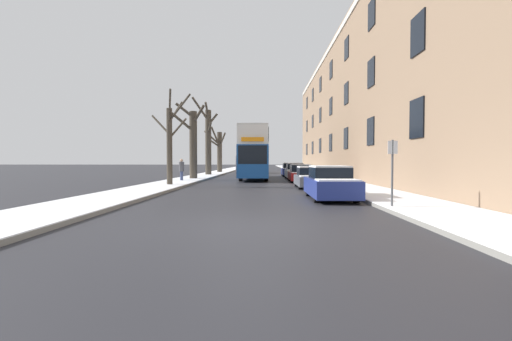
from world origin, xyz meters
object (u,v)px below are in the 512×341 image
at_px(parked_car_4, 290,170).
at_px(parked_car_0, 330,184).
at_px(pedestrian_left_sidewalk, 182,169).
at_px(bare_tree_left_1, 193,142).
at_px(bare_tree_left_3, 219,149).
at_px(parked_car_3, 295,171).
at_px(parked_car_1, 311,178).
at_px(street_sign_post, 392,170).
at_px(parked_car_2, 300,174).
at_px(bare_tree_left_0, 170,141).
at_px(oncoming_van, 245,164).
at_px(double_decker_bus, 255,151).
at_px(bare_tree_left_2, 208,139).

bearing_deg(parked_car_4, parked_car_0, -90.00).
bearing_deg(pedestrian_left_sidewalk, bare_tree_left_1, 149.18).
distance_m(bare_tree_left_3, parked_car_0, 34.31).
height_order(parked_car_0, parked_car_3, parked_car_3).
relative_size(parked_car_1, parked_car_4, 0.94).
bearing_deg(parked_car_4, street_sign_post, -87.00).
bearing_deg(parked_car_2, street_sign_post, -85.03).
relative_size(pedestrian_left_sidewalk, street_sign_post, 0.78).
xyz_separation_m(parked_car_1, parked_car_2, (-0.00, 6.18, 0.02)).
height_order(bare_tree_left_1, parked_car_4, bare_tree_left_1).
xyz_separation_m(bare_tree_left_3, street_sign_post, (10.70, -36.43, -1.95)).
distance_m(parked_car_0, parked_car_1, 6.34).
distance_m(bare_tree_left_0, pedestrian_left_sidewalk, 5.16).
bearing_deg(street_sign_post, oncoming_van, 101.06).
bearing_deg(bare_tree_left_3, bare_tree_left_1, -89.54).
bearing_deg(bare_tree_left_0, parked_car_4, 60.68).
bearing_deg(double_decker_bus, parked_car_4, 58.91).
bearing_deg(oncoming_van, parked_car_1, -77.83).
relative_size(bare_tree_left_2, pedestrian_left_sidewalk, 4.74).
distance_m(parked_car_2, street_sign_post, 16.11).
relative_size(bare_tree_left_0, bare_tree_left_1, 0.90).
height_order(bare_tree_left_0, double_decker_bus, bare_tree_left_0).
bearing_deg(bare_tree_left_2, parked_car_3, -34.06).
xyz_separation_m(parked_car_1, oncoming_van, (-5.63, 26.12, 0.65)).
distance_m(bare_tree_left_3, double_decker_bus, 17.08).
relative_size(bare_tree_left_3, parked_car_2, 1.59).
xyz_separation_m(bare_tree_left_3, parked_car_4, (9.30, -9.87, -2.63)).
relative_size(bare_tree_left_0, pedestrian_left_sidewalk, 3.27).
xyz_separation_m(bare_tree_left_3, parked_car_0, (9.30, -32.92, -2.64)).
height_order(double_decker_bus, parked_car_4, double_decker_bus).
height_order(parked_car_1, street_sign_post, street_sign_post).
relative_size(bare_tree_left_3, parked_car_0, 1.49).
relative_size(bare_tree_left_3, street_sign_post, 2.71).
height_order(parked_car_4, oncoming_van, oncoming_van).
relative_size(parked_car_4, pedestrian_left_sidewalk, 2.31).
relative_size(bare_tree_left_2, double_decker_bus, 0.75).
xyz_separation_m(bare_tree_left_3, double_decker_bus, (5.52, -16.14, -0.73)).
distance_m(bare_tree_left_2, bare_tree_left_3, 9.21).
xyz_separation_m(bare_tree_left_1, parked_car_1, (9.16, -8.44, -2.67)).
height_order(bare_tree_left_2, oncoming_van, bare_tree_left_2).
xyz_separation_m(bare_tree_left_1, pedestrian_left_sidewalk, (-0.27, -2.98, -2.28)).
xyz_separation_m(parked_car_3, parked_car_4, (0.00, 5.60, 0.01)).
distance_m(parked_car_1, pedestrian_left_sidewalk, 10.90).
xyz_separation_m(parked_car_2, parked_car_3, (-0.00, 4.94, 0.04)).
xyz_separation_m(bare_tree_left_0, parked_car_1, (9.00, -0.70, -2.33)).
bearing_deg(parked_car_4, bare_tree_left_1, -137.90).
bearing_deg(bare_tree_left_1, street_sign_post, -60.02).
relative_size(double_decker_bus, oncoming_van, 2.20).
bearing_deg(bare_tree_left_3, parked_car_0, -74.22).
relative_size(parked_car_2, street_sign_post, 1.70).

